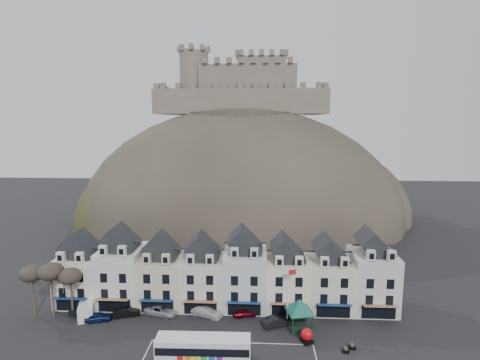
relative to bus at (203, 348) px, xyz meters
name	(u,v)px	position (x,y,z in m)	size (l,w,h in m)	color
coach_bay_markings	(230,360)	(3.28, 0.51, -1.84)	(22.00, 7.50, 0.01)	silver
townhouse_terrace	(225,273)	(1.42, 15.23, 3.46)	(54.40, 9.35, 11.80)	white
castle_hill	(245,220)	(2.53, 68.21, -1.74)	(100.00, 76.00, 68.00)	#332E27
castle	(243,87)	(1.79, 75.20, 38.35)	(50.20, 22.20, 22.00)	#695B50
tree_left_far	(32,274)	(-27.72, 9.76, 5.06)	(3.61, 3.61, 8.24)	#362E22
tree_left_mid	(51,272)	(-24.72, 9.76, 5.40)	(3.78, 3.78, 8.64)	#362E22
tree_left_near	(70,277)	(-21.72, 9.76, 4.71)	(3.43, 3.43, 7.84)	#362E22
bus	(203,348)	(0.00, 0.00, 0.00)	(11.86, 2.96, 3.33)	#262628
bus_shelter	(300,306)	(12.81, 8.28, 1.66)	(6.95, 6.95, 4.52)	black
red_buoy	(307,336)	(13.48, 4.73, -0.78)	(1.80, 1.80, 2.08)	black
flagpole	(288,293)	(11.22, 9.09, 3.21)	(1.23, 0.45, 8.85)	silver
white_van	(87,309)	(-19.69, 10.19, -0.71)	(3.62, 5.36, 2.25)	white
planter_west	(346,350)	(18.28, 2.76, -1.41)	(0.95, 0.62, 0.89)	black
planter_east	(352,346)	(19.28, 3.56, -1.41)	(0.91, 0.63, 0.90)	black
car_navy	(98,317)	(-17.27, 8.76, -1.17)	(1.59, 3.96, 1.35)	#0E1947
car_black	(127,312)	(-13.52, 10.39, -1.16)	(1.46, 4.17, 1.37)	black
car_silver	(161,310)	(-8.32, 11.17, -1.12)	(2.39, 5.10, 1.44)	#B3B4BB
car_white	(206,311)	(-1.23, 11.21, -1.07)	(2.18, 5.35, 1.55)	white
car_maroon	(244,313)	(4.72, 11.26, -1.22)	(1.46, 3.64, 1.24)	#55040E
car_charcoal	(278,321)	(9.75, 8.76, -1.09)	(1.60, 4.60, 1.52)	black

